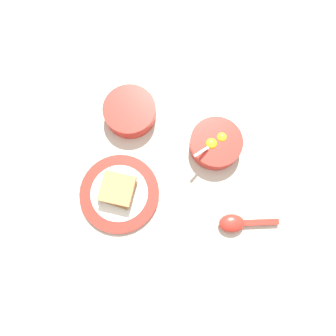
{
  "coord_description": "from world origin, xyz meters",
  "views": [
    {
      "loc": [
        -0.13,
        -0.09,
        0.86
      ],
      "look_at": [
        0.06,
        -0.02,
        0.02
      ],
      "focal_mm": 35.0,
      "sensor_mm": 36.0,
      "label": 1
    }
  ],
  "objects_px": {
    "toast_plate": "(119,193)",
    "congee_bowl": "(130,111)",
    "egg_bowl": "(216,143)",
    "toast_sandwich": "(117,190)",
    "soup_spoon": "(237,223)"
  },
  "relations": [
    {
      "from": "toast_plate",
      "to": "congee_bowl",
      "type": "relative_size",
      "value": 1.46
    },
    {
      "from": "egg_bowl",
      "to": "congee_bowl",
      "type": "distance_m",
      "value": 0.25
    },
    {
      "from": "toast_sandwich",
      "to": "congee_bowl",
      "type": "distance_m",
      "value": 0.22
    },
    {
      "from": "soup_spoon",
      "to": "toast_plate",
      "type": "bearing_deg",
      "value": 96.08
    },
    {
      "from": "toast_plate",
      "to": "congee_bowl",
      "type": "xyz_separation_m",
      "value": [
        0.22,
        0.06,
        0.02
      ]
    },
    {
      "from": "soup_spoon",
      "to": "congee_bowl",
      "type": "relative_size",
      "value": 1.08
    },
    {
      "from": "toast_sandwich",
      "to": "congee_bowl",
      "type": "bearing_deg",
      "value": 13.72
    },
    {
      "from": "egg_bowl",
      "to": "congee_bowl",
      "type": "height_order",
      "value": "egg_bowl"
    },
    {
      "from": "toast_sandwich",
      "to": "egg_bowl",
      "type": "bearing_deg",
      "value": -43.36
    },
    {
      "from": "toast_plate",
      "to": "toast_sandwich",
      "type": "distance_m",
      "value": 0.02
    },
    {
      "from": "egg_bowl",
      "to": "toast_sandwich",
      "type": "relative_size",
      "value": 1.5
    },
    {
      "from": "soup_spoon",
      "to": "toast_sandwich",
      "type": "bearing_deg",
      "value": 95.22
    },
    {
      "from": "soup_spoon",
      "to": "congee_bowl",
      "type": "distance_m",
      "value": 0.41
    },
    {
      "from": "soup_spoon",
      "to": "congee_bowl",
      "type": "height_order",
      "value": "congee_bowl"
    },
    {
      "from": "toast_plate",
      "to": "congee_bowl",
      "type": "distance_m",
      "value": 0.23
    }
  ]
}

